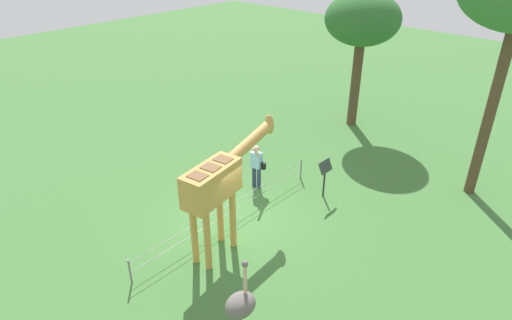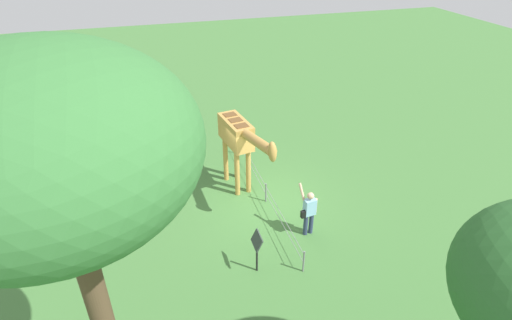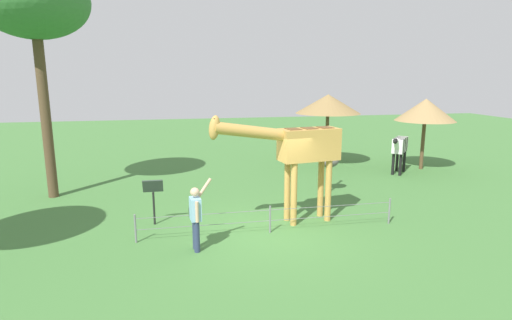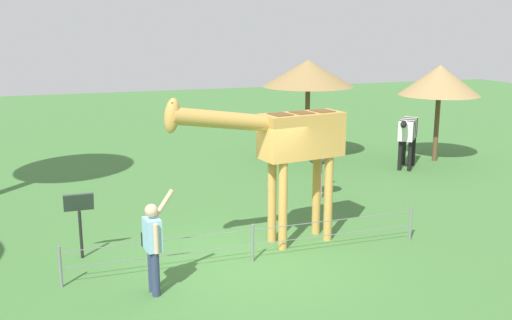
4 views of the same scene
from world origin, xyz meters
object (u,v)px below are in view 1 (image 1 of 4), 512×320
object	(u,v)px
ostrich	(241,305)
tree_northeast	(363,21)
giraffe	(219,182)
visitor	(257,164)
info_sign	(325,171)

from	to	relation	value
ostrich	tree_northeast	world-z (taller)	tree_northeast
giraffe	ostrich	world-z (taller)	giraffe
ostrich	tree_northeast	size ratio (longest dim) A/B	0.40
visitor	info_sign	world-z (taller)	visitor
ostrich	tree_northeast	bearing A→B (deg)	21.20
visitor	tree_northeast	bearing A→B (deg)	4.13
ostrich	info_sign	size ratio (longest dim) A/B	1.70
visitor	tree_northeast	xyz separation A→B (m)	(6.88, 0.50, 3.62)
giraffe	tree_northeast	bearing A→B (deg)	11.04
giraffe	tree_northeast	distance (m)	10.33
visitor	info_sign	size ratio (longest dim) A/B	1.33
visitor	ostrich	size ratio (longest dim) A/B	0.78
giraffe	visitor	distance (m)	3.54
info_sign	ostrich	bearing A→B (deg)	-160.99
visitor	ostrich	distance (m)	6.43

